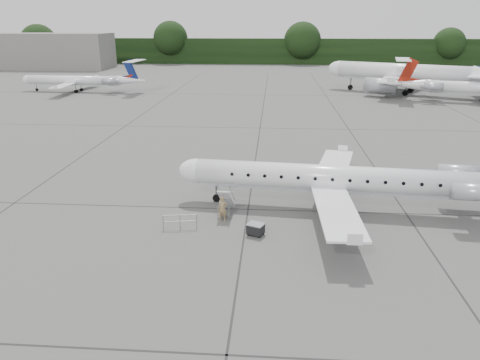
# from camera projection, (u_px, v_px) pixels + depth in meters

# --- Properties ---
(ground) EXTENTS (320.00, 320.00, 0.00)m
(ground) POSITION_uv_depth(u_px,v_px,m) (295.00, 237.00, 30.01)
(ground) COLOR #585855
(ground) RESTS_ON ground
(treeline) EXTENTS (260.00, 4.00, 8.00)m
(treeline) POSITION_uv_depth(u_px,v_px,m) (280.00, 51.00, 151.53)
(treeline) COLOR black
(treeline) RESTS_ON ground
(terminal_building) EXTENTS (40.00, 14.00, 10.00)m
(terminal_building) POSITION_uv_depth(u_px,v_px,m) (42.00, 51.00, 137.11)
(terminal_building) COLOR slate
(terminal_building) RESTS_ON ground
(main_regional_jet) EXTENTS (27.68, 21.17, 6.65)m
(main_regional_jet) POSITION_uv_depth(u_px,v_px,m) (335.00, 166.00, 33.42)
(main_regional_jet) COLOR white
(main_regional_jet) RESTS_ON ground
(airstair) EXTENTS (1.08, 2.42, 2.09)m
(airstair) POSITION_uv_depth(u_px,v_px,m) (226.00, 200.00, 33.37)
(airstair) COLOR white
(airstair) RESTS_ON ground
(passenger) EXTENTS (0.68, 0.48, 1.75)m
(passenger) POSITION_uv_depth(u_px,v_px,m) (223.00, 209.00, 32.19)
(passenger) COLOR olive
(passenger) RESTS_ON ground
(safety_railing) EXTENTS (2.18, 0.43, 1.00)m
(safety_railing) POSITION_uv_depth(u_px,v_px,m) (180.00, 222.00, 30.99)
(safety_railing) COLOR gray
(safety_railing) RESTS_ON ground
(baggage_cart) EXTENTS (1.22, 1.13, 0.85)m
(baggage_cart) POSITION_uv_depth(u_px,v_px,m) (256.00, 229.00, 30.12)
(baggage_cart) COLOR black
(baggage_cart) RESTS_ON ground
(bg_narrowbody) EXTENTS (38.17, 34.49, 11.23)m
(bg_narrowbody) POSITION_uv_depth(u_px,v_px,m) (403.00, 64.00, 88.22)
(bg_narrowbody) COLOR white
(bg_narrowbody) RESTS_ON ground
(bg_regional_left) EXTENTS (24.91, 18.69, 6.25)m
(bg_regional_left) POSITION_uv_depth(u_px,v_px,m) (73.00, 76.00, 91.17)
(bg_regional_left) COLOR white
(bg_regional_left) RESTS_ON ground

